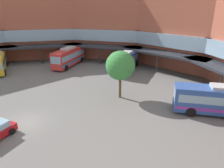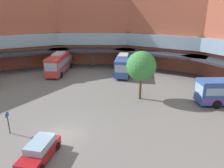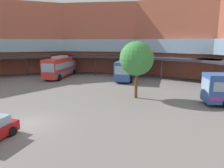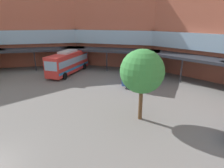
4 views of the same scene
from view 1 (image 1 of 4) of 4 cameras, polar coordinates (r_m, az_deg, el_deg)
name	(u,v)px [view 1 (image 1 of 4)]	position (r m, az deg, el deg)	size (l,w,h in m)	color
ground_plane	(26,123)	(24.90, -22.86, -9.93)	(114.24, 114.24, 0.00)	slate
station_building	(130,41)	(32.47, 5.17, 11.80)	(70.75, 43.42, 14.40)	#AD5942
bus_0	(126,61)	(40.55, 3.86, 6.37)	(6.46, 10.52, 3.71)	#2D519E
bus_3	(69,56)	(44.79, -11.96, 7.53)	(6.89, 10.24, 3.94)	red
plaza_tree	(120,66)	(27.35, 2.35, 5.12)	(3.94, 3.94, 6.62)	brown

